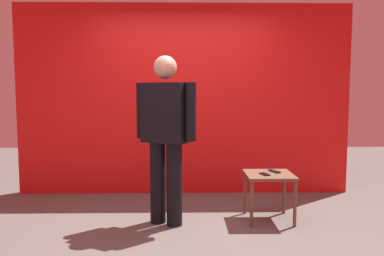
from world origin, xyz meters
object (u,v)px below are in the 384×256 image
standing_person (166,131)px  cell_phone (265,174)px  side_table (269,181)px  tv_remote (274,171)px

standing_person → cell_phone: standing_person is taller
side_table → tv_remote: 0.14m
cell_phone → tv_remote: tv_remote is taller
side_table → tv_remote: bearing=45.5°
standing_person → cell_phone: (1.07, 0.05, -0.48)m
standing_person → side_table: 1.27m
cell_phone → side_table: bearing=25.8°
side_table → cell_phone: cell_phone is taller
standing_person → cell_phone: 1.17m
standing_person → tv_remote: size_ratio=10.57×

